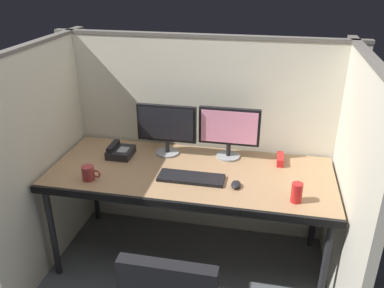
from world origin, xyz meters
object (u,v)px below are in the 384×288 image
object	(u,v)px
monitor_left	(167,126)
keyboard_main	(191,178)
monitor_right	(229,130)
soda_can	(297,193)
red_stapler	(280,159)
desk_phone	(120,152)
desk	(190,179)
coffee_mug	(89,173)
computer_mouse	(236,185)

from	to	relation	value
monitor_left	keyboard_main	world-z (taller)	monitor_left
monitor_right	soda_can	distance (m)	0.70
red_stapler	keyboard_main	bearing A→B (deg)	-148.07
desk_phone	soda_can	bearing A→B (deg)	-16.56
desk	monitor_right	distance (m)	0.44
red_stapler	soda_can	world-z (taller)	soda_can
monitor_right	desk_phone	xyz separation A→B (m)	(-0.77, -0.14, -0.18)
desk	desk_phone	size ratio (longest dim) A/B	10.00
keyboard_main	coffee_mug	world-z (taller)	coffee_mug
computer_mouse	soda_can	xyz separation A→B (m)	(0.36, -0.10, 0.04)
desk_phone	soda_can	size ratio (longest dim) A/B	1.56
computer_mouse	monitor_left	bearing A→B (deg)	145.32
monitor_left	soda_can	bearing A→B (deg)	-27.49
red_stapler	computer_mouse	bearing A→B (deg)	-124.70
desk	soda_can	size ratio (longest dim) A/B	15.57
monitor_right	computer_mouse	distance (m)	0.46
monitor_left	red_stapler	size ratio (longest dim) A/B	2.87
monitor_left	keyboard_main	bearing A→B (deg)	-53.71
desk	red_stapler	size ratio (longest dim) A/B	12.67
monitor_left	soda_can	xyz separation A→B (m)	(0.91, -0.47, -0.15)
keyboard_main	computer_mouse	world-z (taller)	computer_mouse
desk_phone	monitor_right	bearing A→B (deg)	10.01
coffee_mug	desk	bearing A→B (deg)	20.11
coffee_mug	red_stapler	xyz separation A→B (m)	(1.21, 0.49, -0.02)
red_stapler	soda_can	bearing A→B (deg)	-79.07
monitor_left	red_stapler	xyz separation A→B (m)	(0.81, 0.01, -0.19)
desk	soda_can	world-z (taller)	soda_can
desk	red_stapler	distance (m)	0.65
desk	coffee_mug	bearing A→B (deg)	-159.89
monitor_right	desk_phone	size ratio (longest dim) A/B	2.26
monitor_right	soda_can	world-z (taller)	monitor_right
computer_mouse	red_stapler	distance (m)	0.47
computer_mouse	coffee_mug	world-z (taller)	coffee_mug
desk	keyboard_main	bearing A→B (deg)	-74.44
monitor_right	soda_can	bearing A→B (deg)	-47.47
monitor_left	desk_phone	distance (m)	0.39
keyboard_main	soda_can	xyz separation A→B (m)	(0.66, -0.13, 0.05)
monitor_right	red_stapler	distance (m)	0.41
desk	red_stapler	world-z (taller)	red_stapler
red_stapler	monitor_right	bearing A→B (deg)	177.23
monitor_right	red_stapler	bearing A→B (deg)	-2.77
monitor_right	coffee_mug	xyz separation A→B (m)	(-0.84, -0.50, -0.17)
coffee_mug	desk_phone	bearing A→B (deg)	78.82
keyboard_main	computer_mouse	distance (m)	0.30
monitor_left	computer_mouse	xyz separation A→B (m)	(0.54, -0.38, -0.20)
monitor_right	computer_mouse	xyz separation A→B (m)	(0.10, -0.41, -0.20)
monitor_right	soda_can	xyz separation A→B (m)	(0.46, -0.50, -0.15)
keyboard_main	red_stapler	bearing A→B (deg)	31.93
monitor_left	keyboard_main	size ratio (longest dim) A/B	1.00
desk	keyboard_main	size ratio (longest dim) A/B	4.42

